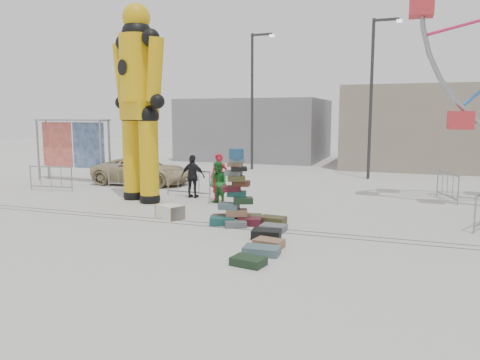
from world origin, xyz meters
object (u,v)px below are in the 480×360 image
(barricade_dummy_b, at_px, (128,176))
(barricade_wheel_back, at_px, (447,186))
(pedestrian_black, at_px, (193,176))
(parked_suv, at_px, (142,171))
(crash_test_dummy, at_px, (139,96))
(barricade_dummy_c, at_px, (188,183))
(banner_scaffold, at_px, (72,135))
(lamp_post_left, at_px, (254,94))
(pedestrian_red, at_px, (219,178))
(pedestrian_green, at_px, (218,183))
(suitcase_tower, at_px, (236,203))
(lamp_post_right, at_px, (373,91))
(barricade_dummy_a, at_px, (51,178))
(steamer_trunk, at_px, (170,212))

(barricade_dummy_b, relative_size, barricade_wheel_back, 1.00)
(barricade_dummy_b, distance_m, pedestrian_black, 4.11)
(barricade_dummy_b, distance_m, parked_suv, 1.19)
(crash_test_dummy, height_order, barricade_dummy_c, crash_test_dummy)
(barricade_wheel_back, bearing_deg, banner_scaffold, -105.16)
(pedestrian_black, relative_size, parked_suv, 0.37)
(lamp_post_left, xyz_separation_m, barricade_dummy_c, (0.53, -9.94, -3.93))
(barricade_dummy_b, height_order, pedestrian_black, pedestrian_black)
(pedestrian_red, height_order, pedestrian_black, pedestrian_red)
(barricade_dummy_c, height_order, pedestrian_green, pedestrian_green)
(suitcase_tower, bearing_deg, barricade_dummy_c, 115.58)
(crash_test_dummy, relative_size, parked_suv, 1.63)
(barricade_dummy_c, xyz_separation_m, barricade_wheel_back, (9.77, 2.64, 0.00))
(barricade_dummy_b, bearing_deg, barricade_dummy_c, -21.00)
(lamp_post_right, relative_size, pedestrian_green, 5.07)
(suitcase_tower, distance_m, barricade_dummy_c, 5.16)
(lamp_post_right, bearing_deg, barricade_dummy_a, -145.63)
(barricade_dummy_a, xyz_separation_m, pedestrian_green, (8.02, -0.39, 0.24))
(suitcase_tower, relative_size, pedestrian_green, 1.44)
(pedestrian_red, distance_m, parked_suv, 6.00)
(lamp_post_right, height_order, lamp_post_left, same)
(pedestrian_green, bearing_deg, parked_suv, 177.24)
(steamer_trunk, distance_m, pedestrian_green, 2.84)
(banner_scaffold, relative_size, steamer_trunk, 4.71)
(barricade_dummy_c, distance_m, barricade_wheel_back, 10.12)
(lamp_post_right, distance_m, suitcase_tower, 12.72)
(lamp_post_left, relative_size, pedestrian_green, 5.07)
(crash_test_dummy, xyz_separation_m, barricade_dummy_c, (1.26, 1.50, -3.42))
(barricade_dummy_a, relative_size, pedestrian_black, 1.17)
(barricade_wheel_back, xyz_separation_m, pedestrian_green, (-7.98, -3.78, 0.24))
(steamer_trunk, height_order, barricade_dummy_a, barricade_dummy_a)
(barricade_dummy_a, relative_size, barricade_wheel_back, 1.00)
(lamp_post_left, distance_m, barricade_dummy_b, 10.13)
(pedestrian_black, height_order, parked_suv, pedestrian_black)
(lamp_post_left, bearing_deg, lamp_post_right, -15.95)
(barricade_dummy_b, xyz_separation_m, barricade_dummy_c, (3.56, -1.11, 0.00))
(banner_scaffold, height_order, barricade_dummy_b, banner_scaffold)
(barricade_dummy_c, xyz_separation_m, pedestrian_green, (1.78, -1.14, 0.24))
(barricade_dummy_c, distance_m, pedestrian_black, 0.49)
(banner_scaffold, bearing_deg, parked_suv, 10.35)
(steamer_trunk, distance_m, pedestrian_red, 3.29)
(banner_scaffold, relative_size, parked_suv, 0.92)
(barricade_dummy_b, distance_m, barricade_dummy_c, 3.73)
(banner_scaffold, height_order, pedestrian_green, banner_scaffold)
(barricade_wheel_back, bearing_deg, lamp_post_right, -165.68)
(crash_test_dummy, xyz_separation_m, steamer_trunk, (2.50, -2.37, -3.76))
(barricade_dummy_a, height_order, pedestrian_red, pedestrian_red)
(lamp_post_left, distance_m, steamer_trunk, 14.56)
(parked_suv, bearing_deg, lamp_post_right, -64.30)
(barricade_dummy_a, bearing_deg, pedestrian_black, -2.72)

